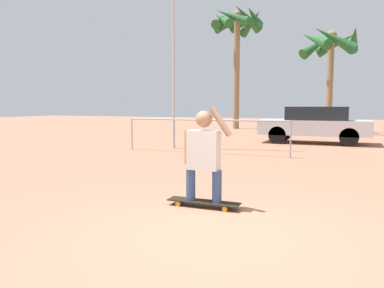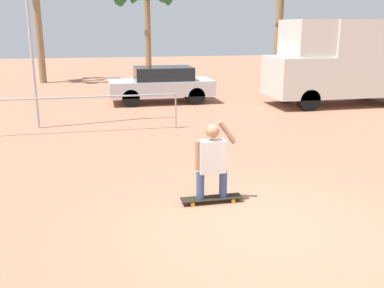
% 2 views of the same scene
% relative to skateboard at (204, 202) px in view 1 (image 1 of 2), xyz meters
% --- Properties ---
extents(ground_plane, '(80.00, 80.00, 0.00)m').
position_rel_skateboard_xyz_m(ground_plane, '(0.60, -1.09, -0.08)').
color(ground_plane, '#A36B51').
extents(skateboard, '(1.09, 0.26, 0.09)m').
position_rel_skateboard_xyz_m(skateboard, '(0.00, 0.00, 0.00)').
color(skateboard, black).
rests_on(skateboard, ground_plane).
extents(person_skateboarder, '(0.73, 0.24, 1.39)m').
position_rel_skateboard_xyz_m(person_skateboarder, '(-0.00, -0.00, 0.76)').
color(person_skateboarder, '#384C7A').
rests_on(person_skateboarder, skateboard).
extents(parked_car_silver, '(4.20, 1.82, 1.45)m').
position_rel_skateboard_xyz_m(parked_car_silver, '(0.67, 10.56, 0.70)').
color(parked_car_silver, black).
rests_on(parked_car_silver, ground_plane).
extents(palm_tree_center_background, '(3.32, 3.60, 5.73)m').
position_rel_skateboard_xyz_m(palm_tree_center_background, '(0.84, 16.76, 4.60)').
color(palm_tree_center_background, '#8E704C').
rests_on(palm_tree_center_background, ground_plane).
extents(palm_tree_far_left, '(3.50, 3.52, 7.66)m').
position_rel_skateboard_xyz_m(palm_tree_far_left, '(-4.86, 18.44, 6.36)').
color(palm_tree_far_left, '#8E704C').
rests_on(palm_tree_far_left, ground_plane).
extents(flagpole, '(1.20, 0.12, 7.95)m').
position_rel_skateboard_xyz_m(flagpole, '(-3.63, 6.74, 4.48)').
color(flagpole, '#B7B7BC').
rests_on(flagpole, ground_plane).
extents(plaza_railing_segment, '(5.33, 0.05, 1.08)m').
position_rel_skateboard_xyz_m(plaza_railing_segment, '(-2.24, 5.84, 0.85)').
color(plaza_railing_segment, '#99999E').
rests_on(plaza_railing_segment, ground_plane).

